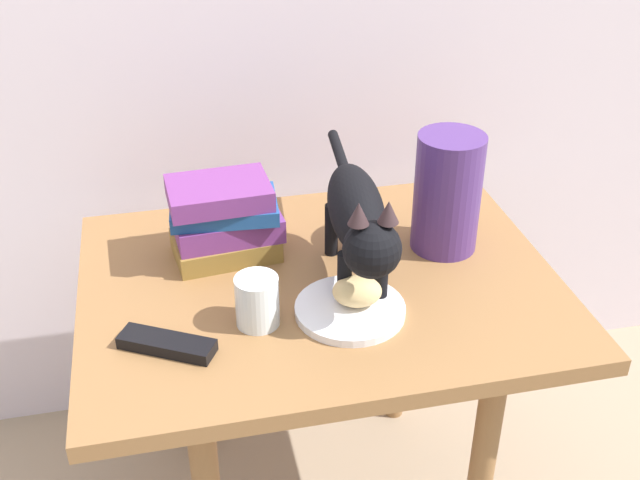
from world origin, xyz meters
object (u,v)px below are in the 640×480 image
(bread_roll, at_px, (357,291))
(book_stack, at_px, (224,219))
(candle_jar, at_px, (257,304))
(cat, at_px, (358,218))
(plate, at_px, (350,310))
(tv_remote, at_px, (167,344))
(green_vase, at_px, (447,193))
(side_table, at_px, (320,315))

(bread_roll, height_order, book_stack, book_stack)
(bread_roll, bearing_deg, candle_jar, 178.79)
(bread_roll, xyz_separation_m, cat, (0.02, 0.07, 0.09))
(plate, relative_size, tv_remote, 1.20)
(bread_roll, xyz_separation_m, green_vase, (0.21, 0.16, 0.07))
(cat, distance_m, candle_jar, 0.22)
(cat, bearing_deg, book_stack, 144.69)
(side_table, relative_size, bread_roll, 10.26)
(cat, xyz_separation_m, candle_jar, (-0.18, -0.07, -0.09))
(side_table, bearing_deg, cat, -26.50)
(plate, bearing_deg, green_vase, 36.98)
(green_vase, distance_m, candle_jar, 0.41)
(side_table, xyz_separation_m, tv_remote, (-0.27, -0.13, 0.09))
(bread_roll, bearing_deg, tv_remote, -174.03)
(bread_roll, bearing_deg, cat, 75.16)
(cat, height_order, green_vase, cat)
(green_vase, relative_size, candle_jar, 2.60)
(tv_remote, bearing_deg, plate, 34.63)
(book_stack, height_order, green_vase, green_vase)
(candle_jar, xyz_separation_m, tv_remote, (-0.15, -0.04, -0.03))
(candle_jar, height_order, tv_remote, candle_jar)
(cat, distance_m, green_vase, 0.21)
(side_table, bearing_deg, candle_jar, -141.30)
(bread_roll, bearing_deg, plate, -163.45)
(green_vase, xyz_separation_m, tv_remote, (-0.52, -0.19, -0.10))
(bread_roll, height_order, cat, cat)
(book_stack, bearing_deg, cat, -35.31)
(bread_roll, height_order, green_vase, green_vase)
(book_stack, xyz_separation_m, candle_jar, (0.03, -0.22, -0.04))
(side_table, relative_size, tv_remote, 5.47)
(side_table, bearing_deg, green_vase, 13.64)
(green_vase, bearing_deg, bread_roll, -142.07)
(plate, height_order, green_vase, green_vase)
(cat, relative_size, book_stack, 2.38)
(tv_remote, bearing_deg, book_stack, 93.57)
(green_vase, xyz_separation_m, candle_jar, (-0.37, -0.16, -0.07))
(candle_jar, bearing_deg, bread_roll, -1.21)
(green_vase, bearing_deg, tv_remote, -159.36)
(cat, bearing_deg, green_vase, 25.21)
(bread_roll, bearing_deg, book_stack, 130.45)
(cat, relative_size, candle_jar, 5.63)
(side_table, bearing_deg, book_stack, 141.69)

